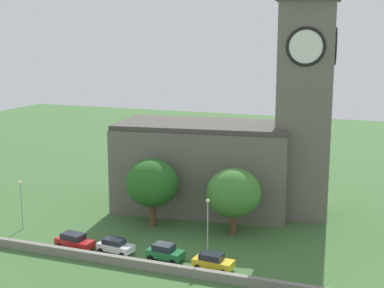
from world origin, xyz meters
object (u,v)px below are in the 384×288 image
Objects in this scene: car_green at (165,252)px; tree_riverside_east at (234,193)px; church at (235,143)px; streetlamp_west_mid at (208,218)px; car_red at (74,241)px; tree_riverside_west at (152,183)px; car_white at (115,246)px; streetlamp_west_end at (21,197)px; car_yellow at (213,261)px.

tree_riverside_east reaches higher than car_green.
church is 4.97× the size of streetlamp_west_mid.
church is at bearing 57.74° from car_red.
tree_riverside_east is (10.78, 0.89, -0.47)m from tree_riverside_west.
car_red is (-13.27, -21.02, -8.83)m from church.
church is at bearing 84.57° from car_green.
church is 18.53m from streetlamp_west_mid.
car_white is 0.66× the size of streetlamp_west_mid.
car_green is at bearing -7.30° from streetlamp_west_end.
car_red is at bearing -122.26° from church.
car_red is 17.16m from car_yellow.
car_green is 5.85m from car_yellow.
tree_riverside_west is at bearing -175.27° from tree_riverside_east.
church is 7.90× the size of car_green.
tree_riverside_east reaches higher than car_yellow.
car_red is 0.77× the size of streetlamp_west_end.
car_green is 21.79m from streetlamp_west_end.
car_yellow reaches higher than car_white.
car_yellow is at bearing -84.20° from tree_riverside_east.
tree_riverside_west is (-6.11, 9.94, 4.88)m from car_green.
car_white is (-8.16, -20.48, -8.92)m from church.
car_yellow is 16.63m from tree_riverside_west.
streetlamp_west_end reaches higher than car_green.
car_green is at bearing -146.31° from streetlamp_west_mid.
car_green is at bearing 174.59° from car_yellow.
streetlamp_west_end is 0.72× the size of tree_riverside_west.
streetlamp_west_end is 25.41m from streetlamp_west_mid.
streetlamp_west_mid is (4.07, 2.71, 3.61)m from car_green.
streetlamp_west_end is 16.91m from tree_riverside_west.
streetlamp_west_mid is 12.54m from tree_riverside_west.
car_red is at bearing -18.70° from streetlamp_west_end.
car_green is (11.33, 0.65, -0.01)m from car_red.
tree_riverside_east is at bearing 17.29° from streetlamp_west_end.
car_red is at bearing -116.27° from tree_riverside_west.
tree_riverside_east is (26.01, 8.10, 0.98)m from streetlamp_west_end.
church is 10.87m from tree_riverside_east.
car_green is 0.47× the size of tree_riverside_west.
car_white is 16.08m from tree_riverside_east.
tree_riverside_east is (16.01, 11.48, 4.41)m from car_red.
car_green reaches higher than car_yellow.
tree_riverside_east is at bearing 35.66° from car_red.
streetlamp_west_end is 0.76× the size of tree_riverside_east.
streetlamp_west_end is at bearing 172.70° from car_green.
car_yellow is 0.66× the size of streetlamp_west_mid.
streetlamp_west_end is (-21.34, 2.73, 3.43)m from car_green.
streetlamp_west_mid is at bearing -94.25° from tree_riverside_east.
church reaches higher than car_green.
streetlamp_west_mid is 0.75× the size of tree_riverside_west.
car_red is 11.11m from streetlamp_west_end.
church reaches higher than tree_riverside_east.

